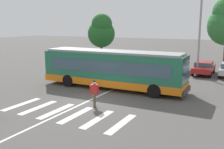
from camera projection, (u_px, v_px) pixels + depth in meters
ground_plane at (89, 104)px, 16.92m from camera, size 160.00×160.00×0.00m
city_transit_bus at (112, 69)px, 20.81m from camera, size 11.91×2.76×3.06m
pedestrian_crossing_street at (94, 92)px, 16.13m from camera, size 0.53×0.41×1.72m
parked_car_champagne at (111, 60)px, 32.10m from camera, size 2.19×4.64×1.35m
parked_car_black at (132, 62)px, 30.58m from camera, size 2.08×4.60×1.35m
parked_car_charcoal at (154, 63)px, 29.51m from camera, size 1.91×4.52×1.35m
parked_car_white at (176, 65)px, 27.84m from camera, size 2.18×4.63×1.35m
parked_car_red at (204, 67)px, 26.75m from camera, size 1.91×4.52×1.35m
twin_arm_street_lamp at (201, 17)px, 24.99m from camera, size 3.86×0.32×9.56m
background_tree_left at (101, 31)px, 36.63m from camera, size 3.86×3.86×6.60m
crosswalk_painted_stripes at (66, 113)px, 15.16m from camera, size 7.66×3.07×0.01m
lane_center_line at (100, 96)px, 18.85m from camera, size 0.16×24.00×0.01m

